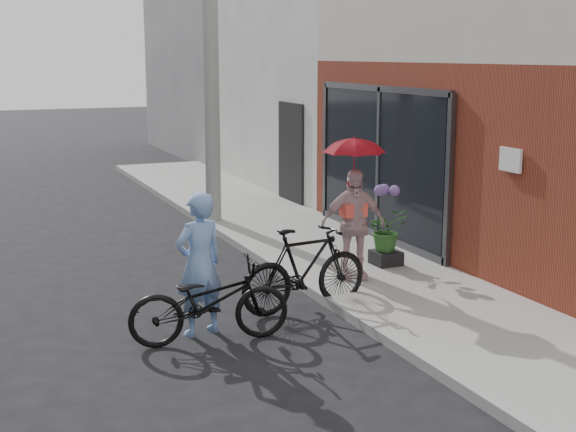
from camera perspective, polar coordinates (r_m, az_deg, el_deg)
ground at (r=9.13m, az=-0.17°, el=-8.58°), size 80.00×80.00×0.00m
sidewalk at (r=11.71m, az=5.49°, el=-3.78°), size 2.20×24.00×0.12m
curb at (r=11.22m, az=0.26°, el=-4.41°), size 0.12×24.00×0.12m
plaster_building at (r=19.92m, az=9.04°, el=12.40°), size 8.00×6.00×7.00m
east_building_far at (r=26.12m, az=0.68°, el=12.29°), size 8.00×8.00×7.00m
utility_pole at (r=14.60m, az=-5.54°, el=12.88°), size 0.28×0.28×7.00m
officer at (r=9.03m, az=-6.33°, el=-3.42°), size 0.68×0.54×1.64m
bike_left at (r=8.86m, az=-5.62°, el=-6.08°), size 1.84×0.83×0.93m
bike_right at (r=9.90m, az=1.22°, el=-3.77°), size 1.81×0.71×1.06m
kimono_woman at (r=10.82m, az=4.64°, el=-0.59°), size 0.94×0.55×1.51m
parasol at (r=10.65m, az=4.74°, el=5.21°), size 0.79×0.79×0.69m
planter at (r=11.74m, az=6.98°, el=-2.95°), size 0.39×0.39×0.20m
potted_plant at (r=11.65m, az=7.03°, el=-0.96°), size 0.57×0.50×0.64m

